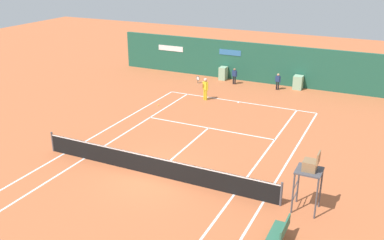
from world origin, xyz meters
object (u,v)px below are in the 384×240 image
at_px(ball_kid_right_post, 234,75).
at_px(ball_kid_left_post, 278,80).
at_px(umpire_chair, 310,170).
at_px(tennis_ball_mid_court, 158,105).
at_px(player_bench, 280,230).
at_px(player_on_baseline, 205,87).

distance_m(ball_kid_right_post, ball_kid_left_post, 3.45).
distance_m(umpire_chair, ball_kid_left_post, 16.40).
relative_size(umpire_chair, ball_kid_right_post, 2.03).
bearing_deg(ball_kid_right_post, tennis_ball_mid_court, 69.67).
bearing_deg(tennis_ball_mid_court, ball_kid_left_post, 48.07).
distance_m(player_bench, ball_kid_left_post, 18.66).
relative_size(umpire_chair, ball_kid_left_post, 2.06).
relative_size(player_bench, ball_kid_left_post, 1.02).
distance_m(umpire_chair, player_bench, 2.85).
height_order(player_bench, player_on_baseline, player_on_baseline).
bearing_deg(umpire_chair, player_on_baseline, 40.42).
height_order(ball_kid_right_post, tennis_ball_mid_court, ball_kid_right_post).
xyz_separation_m(player_bench, ball_kid_left_post, (-4.96, 17.98, 0.22)).
bearing_deg(umpire_chair, tennis_ball_mid_court, 53.98).
bearing_deg(player_on_baseline, ball_kid_right_post, -75.95).
relative_size(player_bench, tennis_ball_mid_court, 19.01).
bearing_deg(ball_kid_left_post, player_bench, 114.18).
bearing_deg(ball_kid_right_post, player_on_baseline, 85.69).
bearing_deg(ball_kid_left_post, ball_kid_right_post, 8.77).
height_order(player_on_baseline, ball_kid_right_post, player_on_baseline).
bearing_deg(player_on_baseline, ball_kid_left_post, -110.71).
bearing_deg(ball_kid_left_post, umpire_chair, 117.87).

